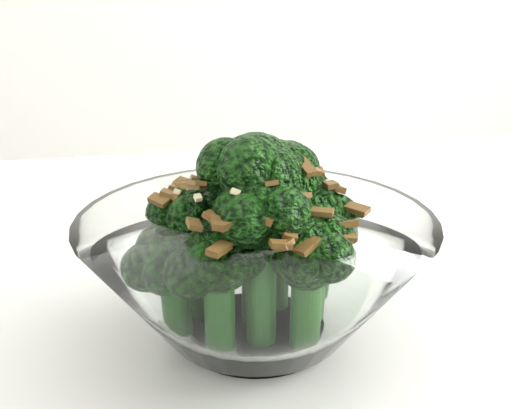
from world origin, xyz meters
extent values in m
cube|color=white|center=(-0.11, 0.06, 0.73)|extent=(1.25, 0.88, 0.04)
cylinder|color=white|center=(-0.17, -0.04, 0.75)|extent=(0.10, 0.10, 0.01)
cylinder|color=#1C5115|center=(-0.13, -0.04, 0.79)|extent=(0.02, 0.02, 0.06)
sphere|color=#15470D|center=(-0.13, -0.04, 0.84)|extent=(0.05, 0.05, 0.05)
cylinder|color=#1C5115|center=(-0.22, -0.05, 0.78)|extent=(0.02, 0.02, 0.04)
sphere|color=#15470D|center=(-0.22, -0.05, 0.82)|extent=(0.05, 0.05, 0.05)
cylinder|color=#1C5115|center=(-0.12, 0.00, 0.79)|extent=(0.02, 0.02, 0.05)
sphere|color=#15470D|center=(-0.12, 0.00, 0.82)|extent=(0.04, 0.04, 0.04)
cylinder|color=#1C5115|center=(-0.15, -0.02, 0.81)|extent=(0.02, 0.02, 0.09)
sphere|color=#15470D|center=(-0.15, -0.02, 0.86)|extent=(0.05, 0.05, 0.05)
cylinder|color=#1C5115|center=(-0.17, -0.06, 0.80)|extent=(0.02, 0.02, 0.08)
sphere|color=#15470D|center=(-0.17, -0.06, 0.85)|extent=(0.05, 0.05, 0.05)
cylinder|color=#1C5115|center=(-0.19, -0.07, 0.79)|extent=(0.02, 0.02, 0.05)
sphere|color=#15470D|center=(-0.19, -0.07, 0.83)|extent=(0.05, 0.05, 0.05)
cylinder|color=#1C5115|center=(-0.16, 0.01, 0.79)|extent=(0.02, 0.02, 0.05)
sphere|color=#15470D|center=(-0.16, 0.01, 0.82)|extent=(0.04, 0.04, 0.04)
cylinder|color=#1C5115|center=(-0.21, -0.02, 0.79)|extent=(0.02, 0.02, 0.06)
sphere|color=#15470D|center=(-0.21, -0.02, 0.84)|extent=(0.05, 0.05, 0.05)
cylinder|color=#1C5115|center=(-0.14, -0.08, 0.79)|extent=(0.02, 0.02, 0.06)
sphere|color=#15470D|center=(-0.14, -0.08, 0.83)|extent=(0.05, 0.05, 0.05)
cylinder|color=#1C5115|center=(-0.17, -0.04, 0.81)|extent=(0.02, 0.02, 0.09)
sphere|color=#15470D|center=(-0.17, -0.04, 0.87)|extent=(0.06, 0.06, 0.06)
cube|color=brown|center=(-0.21, -0.04, 0.87)|extent=(0.02, 0.02, 0.01)
cube|color=brown|center=(-0.21, 0.00, 0.86)|extent=(0.02, 0.02, 0.01)
cube|color=brown|center=(-0.13, -0.04, 0.87)|extent=(0.01, 0.02, 0.01)
cube|color=brown|center=(-0.15, -0.09, 0.85)|extent=(0.01, 0.01, 0.01)
cube|color=brown|center=(-0.21, 0.01, 0.85)|extent=(0.02, 0.02, 0.01)
cube|color=brown|center=(-0.12, -0.03, 0.86)|extent=(0.01, 0.02, 0.01)
cube|color=brown|center=(-0.12, -0.08, 0.85)|extent=(0.02, 0.01, 0.01)
cube|color=brown|center=(-0.20, -0.08, 0.86)|extent=(0.02, 0.02, 0.01)
cube|color=brown|center=(-0.12, -0.01, 0.86)|extent=(0.01, 0.01, 0.01)
cube|color=brown|center=(-0.17, -0.07, 0.87)|extent=(0.02, 0.01, 0.01)
cube|color=brown|center=(-0.19, -0.09, 0.86)|extent=(0.01, 0.01, 0.01)
cube|color=brown|center=(-0.21, -0.05, 0.87)|extent=(0.01, 0.02, 0.01)
cube|color=brown|center=(-0.16, -0.06, 0.88)|extent=(0.01, 0.02, 0.01)
cube|color=brown|center=(-0.17, -0.08, 0.87)|extent=(0.01, 0.01, 0.00)
cube|color=brown|center=(-0.19, -0.03, 0.88)|extent=(0.02, 0.02, 0.01)
cube|color=brown|center=(-0.11, -0.02, 0.85)|extent=(0.01, 0.01, 0.01)
cube|color=brown|center=(-0.13, -0.02, 0.87)|extent=(0.01, 0.01, 0.01)
cube|color=brown|center=(-0.14, -0.10, 0.85)|extent=(0.02, 0.02, 0.01)
cube|color=brown|center=(-0.15, -0.01, 0.87)|extent=(0.02, 0.01, 0.01)
cube|color=brown|center=(-0.15, -0.07, 0.87)|extent=(0.02, 0.02, 0.01)
cube|color=brown|center=(-0.22, -0.02, 0.85)|extent=(0.02, 0.01, 0.01)
cube|color=brown|center=(-0.11, -0.03, 0.86)|extent=(0.01, 0.02, 0.01)
cube|color=brown|center=(-0.20, -0.04, 0.87)|extent=(0.02, 0.01, 0.01)
cube|color=brown|center=(-0.16, -0.10, 0.85)|extent=(0.01, 0.02, 0.01)
cube|color=brown|center=(-0.20, -0.09, 0.86)|extent=(0.01, 0.01, 0.01)
cube|color=brown|center=(-0.22, -0.01, 0.85)|extent=(0.01, 0.02, 0.01)
cube|color=brown|center=(-0.10, -0.04, 0.85)|extent=(0.02, 0.02, 0.01)
cube|color=brown|center=(-0.12, -0.04, 0.86)|extent=(0.01, 0.01, 0.01)
cube|color=brown|center=(-0.14, -0.05, 0.88)|extent=(0.01, 0.02, 0.01)
cube|color=brown|center=(-0.15, -0.02, 0.88)|extent=(0.01, 0.01, 0.01)
cube|color=brown|center=(-0.15, -0.06, 0.88)|extent=(0.02, 0.01, 0.00)
cube|color=brown|center=(-0.21, -0.08, 0.85)|extent=(0.01, 0.02, 0.01)
cube|color=brown|center=(-0.16, -0.10, 0.85)|extent=(0.01, 0.01, 0.01)
cube|color=brown|center=(-0.15, 0.01, 0.86)|extent=(0.02, 0.02, 0.01)
cube|color=brown|center=(-0.12, -0.08, 0.85)|extent=(0.01, 0.02, 0.01)
cube|color=brown|center=(-0.11, -0.01, 0.85)|extent=(0.02, 0.02, 0.01)
cube|color=brown|center=(-0.23, -0.03, 0.85)|extent=(0.02, 0.01, 0.01)
cube|color=brown|center=(-0.17, -0.09, 0.86)|extent=(0.01, 0.02, 0.01)
cube|color=brown|center=(-0.13, -0.07, 0.86)|extent=(0.02, 0.01, 0.00)
cube|color=brown|center=(-0.21, -0.01, 0.86)|extent=(0.02, 0.02, 0.01)
cube|color=brown|center=(-0.11, 0.00, 0.85)|extent=(0.01, 0.02, 0.01)
cube|color=brown|center=(-0.17, -0.04, 0.89)|extent=(0.01, 0.01, 0.01)
cube|color=brown|center=(-0.18, -0.08, 0.86)|extent=(0.02, 0.02, 0.01)
cube|color=brown|center=(-0.22, 0.00, 0.85)|extent=(0.01, 0.01, 0.01)
cube|color=brown|center=(-0.17, -0.01, 0.88)|extent=(0.02, 0.02, 0.01)
cube|color=brown|center=(-0.10, -0.05, 0.85)|extent=(0.02, 0.02, 0.01)
cube|color=brown|center=(-0.15, -0.08, 0.86)|extent=(0.01, 0.02, 0.01)
cube|color=brown|center=(-0.16, -0.07, 0.88)|extent=(0.01, 0.01, 0.01)
cube|color=brown|center=(-0.20, -0.10, 0.85)|extent=(0.02, 0.02, 0.00)
cube|color=brown|center=(-0.18, -0.07, 0.88)|extent=(0.01, 0.01, 0.01)
cube|color=brown|center=(-0.22, -0.03, 0.85)|extent=(0.02, 0.02, 0.01)
cube|color=beige|center=(-0.20, -0.03, 0.87)|extent=(0.01, 0.01, 0.00)
cube|color=beige|center=(-0.16, -0.03, 0.89)|extent=(0.01, 0.01, 0.01)
cube|color=beige|center=(-0.14, -0.02, 0.88)|extent=(0.01, 0.01, 0.00)
cube|color=beige|center=(-0.22, -0.03, 0.86)|extent=(0.01, 0.01, 0.01)
cube|color=beige|center=(-0.12, -0.04, 0.86)|extent=(0.01, 0.01, 0.00)
cube|color=beige|center=(-0.21, 0.00, 0.85)|extent=(0.01, 0.01, 0.01)
cube|color=beige|center=(-0.21, -0.06, 0.86)|extent=(0.01, 0.01, 0.00)
cube|color=beige|center=(-0.18, -0.07, 0.87)|extent=(0.01, 0.01, 0.01)
cube|color=beige|center=(-0.21, -0.04, 0.87)|extent=(0.01, 0.01, 0.01)
cube|color=beige|center=(-0.16, -0.07, 0.87)|extent=(0.01, 0.01, 0.01)
cube|color=beige|center=(-0.14, 0.00, 0.87)|extent=(0.00, 0.00, 0.00)
cube|color=beige|center=(-0.17, -0.03, 0.89)|extent=(0.01, 0.01, 0.00)
cube|color=beige|center=(-0.20, 0.00, 0.86)|extent=(0.01, 0.01, 0.00)
cube|color=beige|center=(-0.19, -0.04, 0.88)|extent=(0.01, 0.01, 0.01)
cube|color=beige|center=(-0.20, 0.01, 0.86)|extent=(0.00, 0.00, 0.00)
camera|label=1|loc=(-0.22, -0.47, 1.01)|focal=50.00mm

